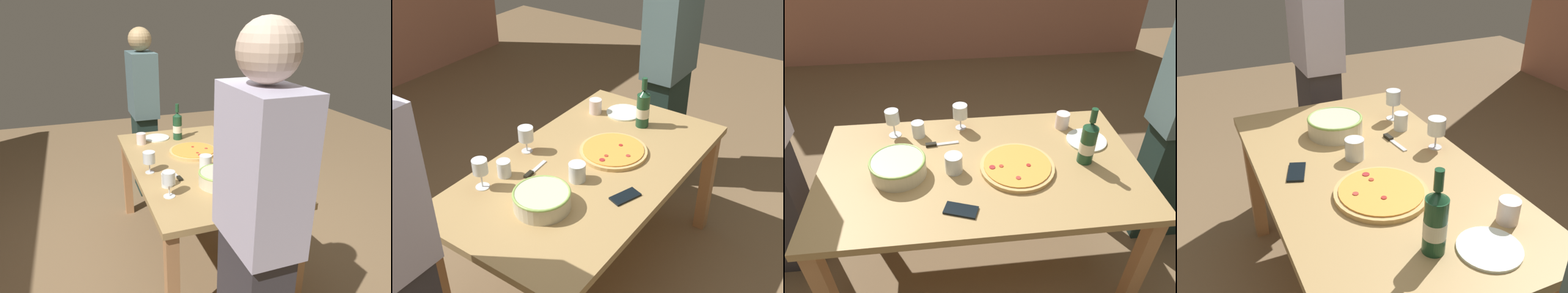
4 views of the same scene
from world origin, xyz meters
The scene contains 14 objects.
ground_plane centered at (0.00, 0.00, 0.00)m, with size 8.00×8.00×0.00m, color olive.
dining_table centered at (0.00, 0.00, 0.66)m, with size 1.60×0.90×0.75m.
pizza centered at (0.18, -0.04, 0.76)m, with size 0.37×0.37×0.03m.
serving_bowl centered at (-0.40, -0.02, 0.80)m, with size 0.27×0.27×0.09m.
wine_bottle centered at (0.53, -0.02, 0.87)m, with size 0.08×0.08×0.31m.
wine_glass_near_pizza centered at (-0.44, 0.32, 0.86)m, with size 0.07×0.07×0.16m.
wine_glass_by_bottle centered at (-0.07, 0.35, 0.85)m, with size 0.08×0.08×0.15m.
cup_amber centered at (-0.31, 0.30, 0.79)m, with size 0.07×0.07×0.09m, color white.
cup_ceramic centered at (-0.13, -0.03, 0.80)m, with size 0.09×0.09×0.09m, color white.
cup_spare centered at (0.51, 0.29, 0.80)m, with size 0.08×0.08×0.09m, color white.
side_plate centered at (0.60, 0.14, 0.76)m, with size 0.22×0.22×0.01m, color white.
cell_phone centered at (-0.12, -0.30, 0.76)m, with size 0.07×0.14×0.01m, color black.
pizza_knife centered at (-0.21, 0.20, 0.76)m, with size 0.18×0.04×0.02m.
person_guest_left centered at (1.18, 0.13, 0.83)m, with size 0.41×0.24×1.65m.
Camera 2 is at (-1.70, -1.18, 2.17)m, focal length 44.43 mm.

